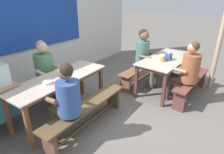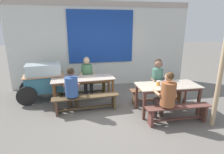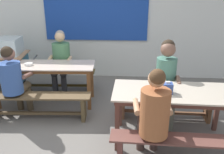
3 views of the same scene
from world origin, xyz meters
name	(u,v)px [view 3 (image 3 of 3)]	position (x,y,z in m)	size (l,w,h in m)	color
ground_plane	(83,131)	(0.00, 0.00, 0.00)	(40.00, 40.00, 0.00)	#69645E
backdrop_wall	(99,9)	(0.00, 2.53, 1.62)	(6.65, 0.23, 3.10)	silver
dining_table_far	(45,69)	(-0.84, 0.92, 0.68)	(1.85, 0.74, 0.76)	#C2AF9F
dining_table_near	(173,96)	(1.29, -0.13, 0.69)	(1.64, 0.79, 0.76)	#B9AC98
bench_far_back	(55,77)	(-0.87, 1.53, 0.28)	(1.73, 0.38, 0.43)	#4E3E18
bench_far_front	(37,102)	(-0.81, 0.32, 0.30)	(1.79, 0.39, 0.43)	brown
bench_near_back	(165,103)	(1.31, 0.47, 0.29)	(1.64, 0.35, 0.43)	brown
bench_near_front	(177,149)	(1.27, -0.74, 0.29)	(1.59, 0.31, 0.43)	brown
person_left_back_turned	(13,78)	(-1.16, 0.36, 0.70)	(0.45, 0.54, 1.24)	#4C3F2C
person_right_near_table	(166,77)	(1.27, 0.41, 0.76)	(0.45, 0.59, 1.34)	#616355
person_near_front	(153,113)	(0.98, -0.66, 0.71)	(0.46, 0.58, 1.27)	#49352F
person_center_facing	(61,58)	(-0.69, 1.48, 0.72)	(0.48, 0.58, 1.29)	#2A2B2E
tissue_box	(167,88)	(1.20, -0.19, 0.83)	(0.13, 0.12, 0.16)	#344C92
condiment_jar	(153,86)	(1.02, -0.14, 0.82)	(0.10, 0.10, 0.12)	gold
soup_bowl	(29,64)	(-1.10, 0.86, 0.78)	(0.15, 0.15, 0.04)	silver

